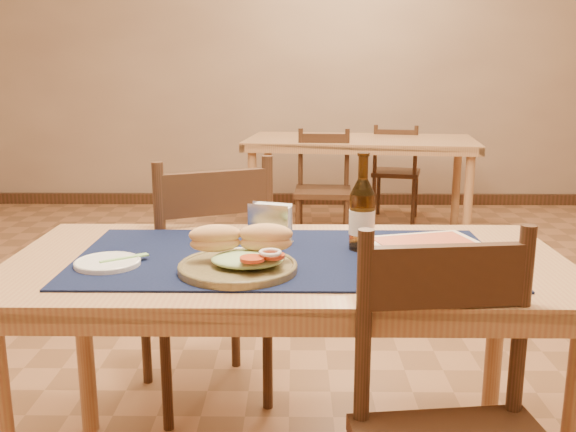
{
  "coord_description": "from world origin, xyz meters",
  "views": [
    {
      "loc": [
        0.02,
        -2.57,
        1.28
      ],
      "look_at": [
        0.0,
        -0.7,
        0.85
      ],
      "focal_mm": 40.0,
      "sensor_mm": 36.0,
      "label": 1
    }
  ],
  "objects_px": {
    "main_table": "(288,285)",
    "sandwich_plate": "(241,259)",
    "chair_main_far": "(205,277)",
    "napkin_holder": "(270,224)",
    "beer_bottle": "(362,214)",
    "back_table": "(360,149)"
  },
  "relations": [
    {
      "from": "main_table",
      "to": "sandwich_plate",
      "type": "height_order",
      "value": "sandwich_plate"
    },
    {
      "from": "chair_main_far",
      "to": "napkin_holder",
      "type": "bearing_deg",
      "value": -56.38
    },
    {
      "from": "chair_main_far",
      "to": "beer_bottle",
      "type": "relative_size",
      "value": 3.4
    },
    {
      "from": "napkin_holder",
      "to": "main_table",
      "type": "bearing_deg",
      "value": -68.87
    },
    {
      "from": "beer_bottle",
      "to": "main_table",
      "type": "bearing_deg",
      "value": -162.01
    },
    {
      "from": "napkin_holder",
      "to": "back_table",
      "type": "bearing_deg",
      "value": 79.19
    },
    {
      "from": "sandwich_plate",
      "to": "chair_main_far",
      "type": "bearing_deg",
      "value": 106.14
    },
    {
      "from": "back_table",
      "to": "napkin_holder",
      "type": "height_order",
      "value": "napkin_holder"
    },
    {
      "from": "main_table",
      "to": "napkin_holder",
      "type": "bearing_deg",
      "value": 111.13
    },
    {
      "from": "main_table",
      "to": "sandwich_plate",
      "type": "bearing_deg",
      "value": -131.4
    },
    {
      "from": "main_table",
      "to": "napkin_holder",
      "type": "relative_size",
      "value": 10.86
    },
    {
      "from": "sandwich_plate",
      "to": "beer_bottle",
      "type": "xyz_separation_m",
      "value": [
        0.34,
        0.21,
        0.07
      ]
    },
    {
      "from": "back_table",
      "to": "napkin_holder",
      "type": "xyz_separation_m",
      "value": [
        -0.58,
        -3.04,
        0.15
      ]
    },
    {
      "from": "sandwich_plate",
      "to": "napkin_holder",
      "type": "bearing_deg",
      "value": 76.67
    },
    {
      "from": "back_table",
      "to": "sandwich_plate",
      "type": "relative_size",
      "value": 5.74
    },
    {
      "from": "main_table",
      "to": "chair_main_far",
      "type": "height_order",
      "value": "chair_main_far"
    },
    {
      "from": "chair_main_far",
      "to": "napkin_holder",
      "type": "height_order",
      "value": "chair_main_far"
    },
    {
      "from": "back_table",
      "to": "chair_main_far",
      "type": "xyz_separation_m",
      "value": [
        -0.84,
        -2.64,
        -0.16
      ]
    },
    {
      "from": "back_table",
      "to": "chair_main_far",
      "type": "bearing_deg",
      "value": -107.71
    },
    {
      "from": "main_table",
      "to": "napkin_holder",
      "type": "distance_m",
      "value": 0.21
    },
    {
      "from": "chair_main_far",
      "to": "main_table",
      "type": "bearing_deg",
      "value": -59.43
    },
    {
      "from": "main_table",
      "to": "back_table",
      "type": "relative_size",
      "value": 0.88
    }
  ]
}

